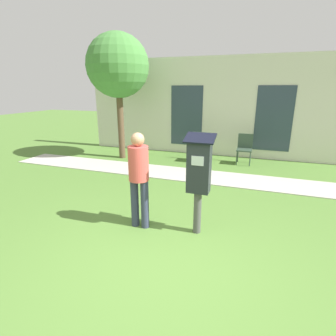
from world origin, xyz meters
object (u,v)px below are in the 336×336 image
Objects in this scene: outdoor_chair_left at (198,144)px; outdoor_chair_middle at (245,146)px; parking_meter at (199,172)px; person_standing at (139,174)px.

outdoor_chair_middle is (1.40, 0.17, 0.00)m from outdoor_chair_left.
parking_meter is 1.77× the size of outdoor_chair_middle.
parking_meter reaches higher than outdoor_chair_middle.
parking_meter is at bearing 31.60° from person_standing.
person_standing reaches higher than outdoor_chair_middle.
outdoor_chair_middle is at bearing 84.44° from parking_meter.
outdoor_chair_left is (-0.03, 4.37, -0.40)m from person_standing.
person_standing is at bearing -172.46° from parking_meter.
person_standing is 4.76m from outdoor_chair_middle.
outdoor_chair_left is at bearing 165.94° from outdoor_chair_middle.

